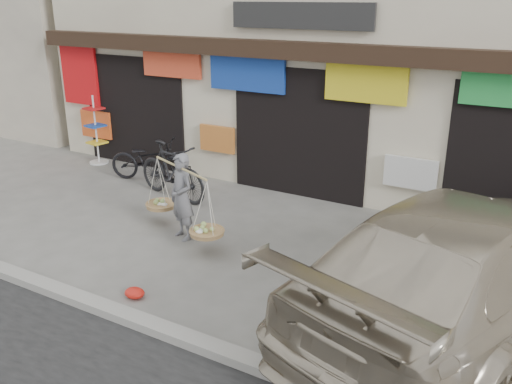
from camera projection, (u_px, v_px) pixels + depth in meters
The scene contains 10 objects.
ground at pixel (204, 258), 8.91m from camera, with size 70.00×70.00×0.00m, color slate.
kerb at pixel (118, 313), 7.26m from camera, with size 70.00×0.25×0.12m, color gray.
shophouse_block at pixel (354, 23), 12.95m from camera, with size 14.00×6.32×7.00m.
neighbor_west at pixel (10, 26), 19.92m from camera, with size 12.00×7.00×6.00m, color #B8AD98.
street_vendor at pixel (182, 200), 9.42m from camera, with size 2.01×1.15×1.55m.
bike_0 at pixel (150, 160), 12.46m from camera, with size 0.66×1.91×1.00m, color black.
bike_1 at pixel (172, 171), 11.36m from camera, with size 0.57×2.01×1.21m, color black.
suv at pixel (471, 263), 6.87m from camera, with size 4.04×6.48×1.75m.
display_rack at pixel (97, 136), 13.71m from camera, with size 0.48×0.48×1.74m.
red_bag at pixel (135, 293), 7.74m from camera, with size 0.31×0.25×0.14m, color red.
Camera 1 is at (4.74, -6.50, 4.08)m, focal length 38.00 mm.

